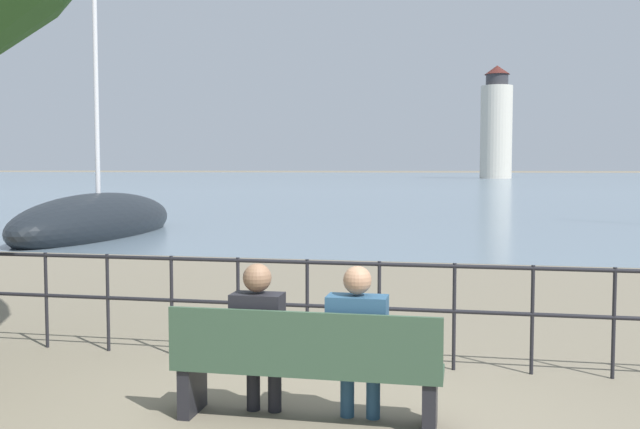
{
  "coord_description": "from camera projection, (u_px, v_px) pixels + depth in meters",
  "views": [
    {
      "loc": [
        1.18,
        -5.31,
        1.97
      ],
      "look_at": [
        0.0,
        0.5,
        1.58
      ],
      "focal_mm": 40.0,
      "sensor_mm": 36.0,
      "label": 1
    }
  ],
  "objects": [
    {
      "name": "ground_plane",
      "position": [
        307.0,
        421.0,
        5.56
      ],
      "size": [
        1000.0,
        1000.0,
        0.0
      ],
      "primitive_type": "plane",
      "color": "#7A705B"
    },
    {
      "name": "harbor_water",
      "position": [
        459.0,
        177.0,
        161.63
      ],
      "size": [
        600.0,
        300.0,
        0.01
      ],
      "color": "slate",
      "rests_on": "ground_plane"
    },
    {
      "name": "park_bench",
      "position": [
        305.0,
        367.0,
        5.46
      ],
      "size": [
        2.09,
        0.45,
        0.9
      ],
      "color": "#334C38",
      "rests_on": "ground_plane"
    },
    {
      "name": "seated_person_left",
      "position": [
        259.0,
        332.0,
        5.61
      ],
      "size": [
        0.4,
        0.35,
        1.23
      ],
      "color": "black",
      "rests_on": "ground_plane"
    },
    {
      "name": "seated_person_right",
      "position": [
        358.0,
        337.0,
        5.45
      ],
      "size": [
        0.46,
        0.35,
        1.23
      ],
      "color": "navy",
      "rests_on": "ground_plane"
    },
    {
      "name": "promenade_railing",
      "position": [
        343.0,
        295.0,
        7.13
      ],
      "size": [
        13.95,
        0.04,
        1.05
      ],
      "color": "black",
      "rests_on": "ground_plane"
    },
    {
      "name": "sailboat_1",
      "position": [
        99.0,
        222.0,
        21.03
      ],
      "size": [
        2.95,
        8.85,
        9.29
      ],
      "rotation": [
        0.0,
        0.0,
        0.04
      ],
      "color": "black",
      "rests_on": "ground_plane"
    },
    {
      "name": "harbor_lighthouse",
      "position": [
        496.0,
        126.0,
        135.2
      ],
      "size": [
        5.94,
        5.94,
        21.34
      ],
      "color": "beige",
      "rests_on": "ground_plane"
    }
  ]
}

